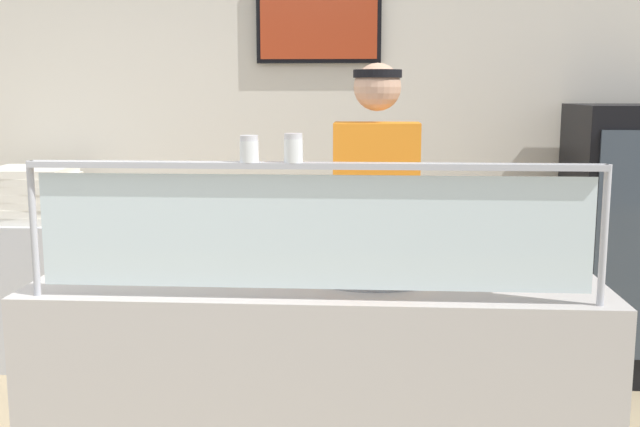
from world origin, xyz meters
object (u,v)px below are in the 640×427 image
Objects in this scene: parmesan_shaker at (249,150)px; pepper_flake_shaker at (293,150)px; pizza_server at (359,267)px; pizza_box_stack at (33,194)px; worker_figure at (377,232)px; pizza_tray at (372,271)px; drink_fridge at (631,241)px.

parmesan_shaker is 0.14m from pepper_flake_shaker.
pizza_box_stack is (-1.96, 1.58, 0.04)m from pizza_server.
pizza_server is 0.67m from parmesan_shaker.
worker_figure is at bearing -25.55° from pizza_box_stack.
worker_figure is 3.65× the size of pizza_box_stack.
pizza_box_stack is at bearing 142.22° from pizza_tray.
pizza_server is at bearing -133.53° from drink_fridge.
pizza_tray is at bearing 31.44° from pizza_server.
pizza_server is (-0.05, -0.02, 0.02)m from pizza_tray.
pizza_server is 0.18× the size of drink_fridge.
pizza_server reaches higher than pizza_tray.
pizza_tray is 1.79× the size of pizza_server.
pizza_tray is 0.06m from pizza_server.
pizza_server is at bearing -38.83° from pizza_box_stack.
pizza_box_stack is at bearing 150.49° from pizza_server.
pizza_tray is 5.72× the size of parmesan_shaker.
pizza_tray is at bearing 41.08° from parmesan_shaker.
pepper_flake_shaker is 1.08m from worker_figure.
parmesan_shaker is at bearing -138.92° from pizza_tray.
pizza_tray is at bearing 53.61° from pepper_flake_shaker.
pepper_flake_shaker is at bearing -0.00° from parmesan_shaker.
worker_figure is at bearing 65.67° from parmesan_shaker.
pizza_box_stack is (-2.03, 0.97, 0.02)m from worker_figure.
parmesan_shaker is at bearing 180.00° from pepper_flake_shaker.
pepper_flake_shaker is at bearing -113.02° from pizza_server.
drink_fridge is (1.75, 1.96, -0.67)m from pepper_flake_shaker.
pepper_flake_shaker is (-0.26, -0.35, 0.49)m from pizza_tray.
pizza_box_stack is (-1.61, 1.91, -0.42)m from parmesan_shaker.
pizza_server is 0.58× the size of pizza_box_stack.
drink_fridge reaches higher than pizza_box_stack.
pizza_server is 2.97× the size of pepper_flake_shaker.
pizza_server is 0.61m from pepper_flake_shaker.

